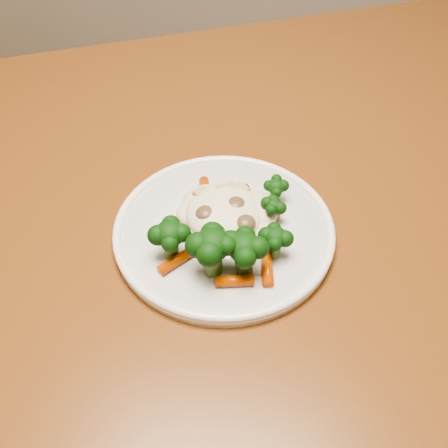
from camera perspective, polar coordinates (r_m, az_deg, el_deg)
name	(u,v)px	position (r m, az deg, el deg)	size (l,w,h in m)	color
dining_table	(266,247)	(0.76, 4.24, -2.31)	(1.54, 1.31, 0.75)	brown
plate	(224,232)	(0.65, 0.00, -0.84)	(0.25, 0.25, 0.01)	white
meal	(226,227)	(0.61, 0.19, -0.35)	(0.16, 0.17, 0.05)	beige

